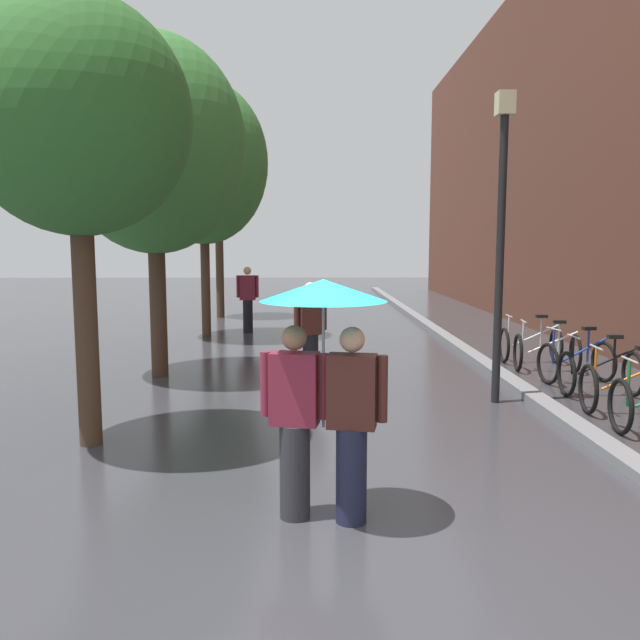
{
  "coord_description": "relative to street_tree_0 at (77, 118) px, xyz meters",
  "views": [
    {
      "loc": [
        -0.14,
        -4.64,
        2.33
      ],
      "look_at": [
        -0.01,
        3.47,
        1.35
      ],
      "focal_mm": 35.33,
      "sensor_mm": 36.0,
      "label": 1
    }
  ],
  "objects": [
    {
      "name": "street_tree_2",
      "position": [
        -0.04,
        8.51,
        0.59
      ],
      "size": [
        3.16,
        3.16,
        6.28
      ],
      "color": "#473323",
      "rests_on": "ground"
    },
    {
      "name": "street_tree_3",
      "position": [
        -0.32,
        12.92,
        0.46
      ],
      "size": [
        2.32,
        2.32,
        5.67
      ],
      "color": "#473323",
      "rests_on": "ground"
    },
    {
      "name": "parked_bicycle_4",
      "position": [
        6.9,
        4.12,
        -3.33
      ],
      "size": [
        1.16,
        0.83,
        0.96
      ],
      "color": "black",
      "rests_on": "ground"
    },
    {
      "name": "street_tree_0",
      "position": [
        0.0,
        0.0,
        0.0
      ],
      "size": [
        2.52,
        2.52,
        5.05
      ],
      "color": "#473323",
      "rests_on": "ground"
    },
    {
      "name": "parked_bicycle_2",
      "position": [
        7.02,
        2.24,
        -3.33
      ],
      "size": [
        1.1,
        0.73,
        0.96
      ],
      "color": "black",
      "rests_on": "ground"
    },
    {
      "name": "pedestrian_walking_far",
      "position": [
        2.57,
        3.1,
        -2.83
      ],
      "size": [
        0.54,
        0.37,
        1.72
      ],
      "color": "black",
      "rests_on": "ground"
    },
    {
      "name": "parked_bicycle_5",
      "position": [
        6.91,
        5.0,
        -3.33
      ],
      "size": [
        1.11,
        0.74,
        0.96
      ],
      "color": "black",
      "rests_on": "ground"
    },
    {
      "name": "couple_under_umbrella",
      "position": [
        2.68,
        -2.06,
        -2.37
      ],
      "size": [
        1.06,
        1.05,
        2.04
      ],
      "color": "#2D2D33",
      "rests_on": "ground"
    },
    {
      "name": "kerb_strip",
      "position": [
        5.91,
        7.46,
        -3.65
      ],
      "size": [
        0.3,
        36.0,
        0.12
      ],
      "primitive_type": "cube",
      "color": "slate",
      "rests_on": "ground"
    },
    {
      "name": "street_tree_1",
      "position": [
        -0.11,
        3.87,
        0.29
      ],
      "size": [
        3.16,
        3.16,
        5.87
      ],
      "color": "#473323",
      "rests_on": "ground"
    },
    {
      "name": "parked_bicycle_3",
      "position": [
        7.04,
        3.16,
        -3.33
      ],
      "size": [
        1.17,
        0.85,
        0.96
      ],
      "color": "black",
      "rests_on": "ground"
    },
    {
      "name": "ground_plane",
      "position": [
        2.71,
        -2.54,
        -3.71
      ],
      "size": [
        80.0,
        80.0,
        0.0
      ],
      "primitive_type": "plane",
      "color": "#38383D"
    },
    {
      "name": "street_lamp_post",
      "position": [
        5.31,
        1.89,
        -1.12
      ],
      "size": [
        0.24,
        0.24,
        4.45
      ],
      "color": "black",
      "rests_on": "ground"
    },
    {
      "name": "pedestrian_walking_midground",
      "position": [
        0.91,
        9.45,
        -2.81
      ],
      "size": [
        0.59,
        0.26,
        1.75
      ],
      "color": "black",
      "rests_on": "ground"
    },
    {
      "name": "parked_bicycle_1",
      "position": [
        6.91,
        1.19,
        -3.33
      ],
      "size": [
        1.14,
        0.79,
        0.96
      ],
      "color": "black",
      "rests_on": "ground"
    }
  ]
}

